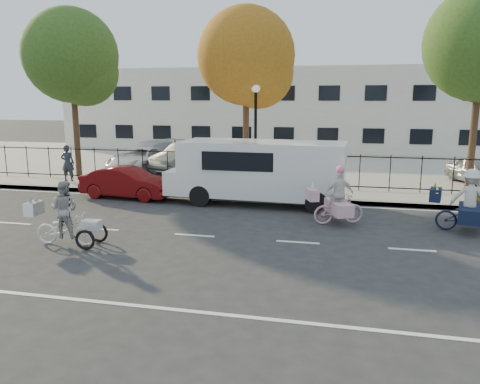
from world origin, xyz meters
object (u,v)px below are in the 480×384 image
(white_van, at_px, (259,170))
(lot_car_a, at_px, (150,155))
(lot_car_b, at_px, (142,159))
(pedestrian, at_px, (68,163))
(lamppost, at_px, (256,117))
(lot_car_c, at_px, (186,157))
(zebra_trike, at_px, (65,220))
(bull_bike, at_px, (468,207))
(unicorn_bike, at_px, (338,203))
(lot_car_d, at_px, (478,171))
(red_sedan, at_px, (128,183))

(white_van, bearing_deg, lot_car_a, 139.44)
(lot_car_b, bearing_deg, pedestrian, -110.25)
(lamppost, relative_size, lot_car_c, 0.97)
(lot_car_a, bearing_deg, lot_car_b, -69.61)
(zebra_trike, height_order, bull_bike, bull_bike)
(bull_bike, distance_m, pedestrian, 16.57)
(lot_car_a, bearing_deg, lot_car_c, 5.65)
(unicorn_bike, bearing_deg, pedestrian, 48.99)
(lot_car_a, distance_m, lot_car_b, 1.10)
(bull_bike, bearing_deg, lot_car_a, 70.04)
(lamppost, height_order, lot_car_c, lamppost)
(lamppost, distance_m, bull_bike, 8.99)
(zebra_trike, relative_size, unicorn_bike, 1.10)
(bull_bike, xyz_separation_m, lot_car_d, (2.19, 7.74, -0.02))
(white_van, distance_m, pedestrian, 9.48)
(bull_bike, height_order, lot_car_a, bull_bike)
(lamppost, distance_m, red_sedan, 5.84)
(white_van, xyz_separation_m, lot_car_c, (-4.98, 6.03, -0.41))
(white_van, bearing_deg, lot_car_c, 131.61)
(bull_bike, xyz_separation_m, lot_car_b, (-13.93, 7.96, 0.00))
(lamppost, xyz_separation_m, zebra_trike, (-3.61, -8.38, -2.43))
(lamppost, relative_size, white_van, 0.65)
(lamppost, distance_m, pedestrian, 8.94)
(lamppost, distance_m, white_van, 2.99)
(lamppost, xyz_separation_m, white_van, (0.59, -2.30, -1.82))
(lamppost, relative_size, zebra_trike, 2.10)
(pedestrian, distance_m, lot_car_b, 4.09)
(lamppost, height_order, red_sedan, lamppost)
(zebra_trike, distance_m, pedestrian, 9.55)
(lot_car_d, bearing_deg, zebra_trike, -160.50)
(lamppost, xyz_separation_m, lot_car_d, (9.48, 3.03, -2.38))
(white_van, bearing_deg, bull_bike, -17.76)
(zebra_trike, height_order, pedestrian, pedestrian)
(lamppost, relative_size, red_sedan, 1.16)
(bull_bike, bearing_deg, lot_car_d, -2.74)
(zebra_trike, distance_m, lot_car_d, 17.36)
(bull_bike, xyz_separation_m, lot_car_c, (-11.68, 8.44, 0.12))
(lamppost, bearing_deg, unicorn_bike, -52.57)
(lot_car_d, bearing_deg, white_van, -170.65)
(unicorn_bike, xyz_separation_m, lot_car_c, (-7.91, 8.33, 0.19))
(zebra_trike, xyz_separation_m, lot_car_d, (13.09, 11.41, 0.05))
(pedestrian, relative_size, lot_car_c, 0.37)
(lamppost, distance_m, unicorn_bike, 6.28)
(unicorn_bike, distance_m, pedestrian, 12.94)
(lot_car_b, xyz_separation_m, lot_car_c, (2.25, 0.48, 0.12))
(unicorn_bike, distance_m, lot_car_b, 12.84)
(pedestrian, height_order, lot_car_c, pedestrian)
(pedestrian, xyz_separation_m, lot_car_b, (2.04, 3.54, -0.22))
(lot_car_d, bearing_deg, lot_car_c, 155.52)
(pedestrian, bearing_deg, white_van, 158.35)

